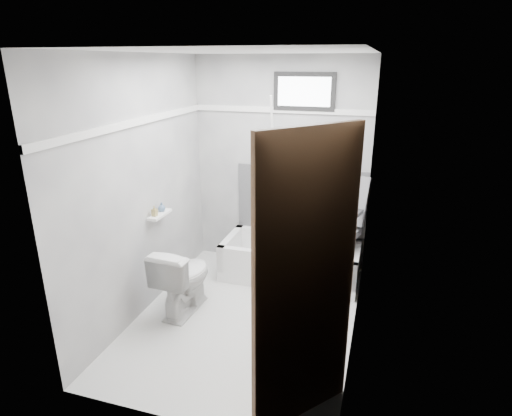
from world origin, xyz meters
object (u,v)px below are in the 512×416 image
at_px(toilet, 183,278).
at_px(door, 341,319).
at_px(soap_bottle_b, 162,207).
at_px(office_chair, 331,226).
at_px(bathtub, 290,260).
at_px(soap_bottle_a, 154,211).

relative_size(toilet, door, 0.35).
bearing_deg(toilet, soap_bottle_b, -33.74).
height_order(office_chair, toilet, office_chair).
xyz_separation_m(bathtub, toilet, (-0.85, -0.95, 0.13)).
bearing_deg(soap_bottle_b, door, -38.07).
height_order(toilet, door, door).
bearing_deg(toilet, soap_bottle_a, -14.51).
distance_m(office_chair, soap_bottle_a, 1.85).
bearing_deg(soap_bottle_a, door, -35.39).
relative_size(office_chair, toilet, 1.52).
xyz_separation_m(office_chair, soap_bottle_a, (-1.59, -0.89, 0.32)).
xyz_separation_m(bathtub, door, (0.75, -2.21, 0.79)).
bearing_deg(soap_bottle_b, office_chair, 25.30).
relative_size(bathtub, soap_bottle_b, 16.03).
bearing_deg(toilet, bathtub, -127.88).
bearing_deg(bathtub, toilet, -131.68).
bearing_deg(soap_bottle_a, office_chair, 29.28).
xyz_separation_m(toilet, soap_bottle_a, (-0.32, 0.11, 0.62)).
relative_size(toilet, soap_bottle_a, 6.79).
bearing_deg(office_chair, soap_bottle_b, -138.11).
bearing_deg(soap_bottle_b, soap_bottle_a, -90.00).
bearing_deg(soap_bottle_a, toilet, -18.32).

